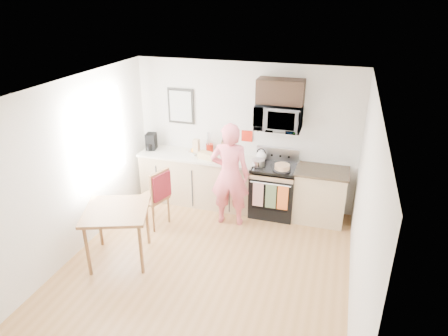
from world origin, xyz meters
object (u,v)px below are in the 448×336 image
(range, at_px, (273,191))
(chair, at_px, (158,191))
(person, at_px, (230,175))
(cake, at_px, (282,167))
(microwave, at_px, (279,117))
(dining_table, at_px, (117,215))

(range, bearing_deg, chair, -149.73)
(person, height_order, cake, person)
(microwave, xyz_separation_m, cake, (0.15, -0.25, -0.79))
(range, relative_size, dining_table, 1.17)
(chair, distance_m, cake, 2.10)
(microwave, distance_m, cake, 0.84)
(range, xyz_separation_m, dining_table, (-1.91, -1.99, 0.30))
(microwave, bearing_deg, cake, -59.53)
(range, bearing_deg, cake, -44.64)
(person, bearing_deg, microwave, -141.96)
(cake, bearing_deg, microwave, 120.47)
(microwave, relative_size, dining_table, 0.77)
(dining_table, bearing_deg, person, 49.39)
(range, distance_m, cake, 0.58)
(range, height_order, microwave, microwave)
(cake, bearing_deg, range, 135.36)
(person, distance_m, dining_table, 1.94)
(range, distance_m, microwave, 1.33)
(person, distance_m, cake, 0.89)
(range, xyz_separation_m, chair, (-1.74, -1.01, 0.23))
(chair, bearing_deg, range, 47.86)
(dining_table, bearing_deg, cake, 41.94)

